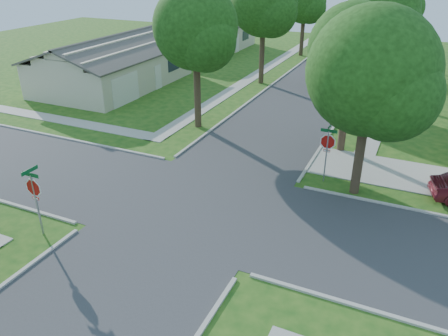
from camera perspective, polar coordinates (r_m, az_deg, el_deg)
ground at (r=20.11m, az=-3.43°, el=-4.80°), size 100.00×100.00×0.00m
road_ns at (r=20.10m, az=-3.43°, el=-4.78°), size 7.00×100.00×0.02m
sidewalk_ne at (r=42.47m, az=21.31°, el=10.36°), size 1.20×40.00×0.04m
sidewalk_nw at (r=44.78m, az=5.38°, el=12.74°), size 1.20×40.00×0.04m
driveway at (r=24.52m, az=21.39°, el=-0.62°), size 8.80×3.60×0.05m
stop_sign_sw at (r=18.60m, az=-23.57°, el=-2.71°), size 1.05×0.80×2.98m
stop_sign_ne at (r=21.80m, az=13.37°, el=3.05°), size 1.05×0.80×2.98m
tree_e_near at (r=24.85m, az=16.59°, el=14.26°), size 4.97×4.80×8.28m
tree_e_mid at (r=36.55m, az=20.03°, el=18.30°), size 5.59×5.40×9.21m
tree_e_far at (r=49.47m, az=21.77°, el=19.41°), size 5.17×5.00×8.72m
tree_w_near at (r=27.70m, az=-3.61°, el=17.37°), size 5.38×5.20×8.97m
tree_w_mid at (r=38.58m, az=5.30°, el=20.35°), size 5.80×5.60×9.56m
tree_w_far at (r=51.05m, az=10.54°, el=20.34°), size 4.76×4.60×8.04m
tree_ne_corner at (r=20.01m, az=18.83°, el=11.11°), size 5.80×5.60×8.66m
house_nw_near at (r=39.68m, az=-14.17°, el=12.56°), size 8.42×13.60×4.23m
house_nw_far at (r=53.74m, az=-2.67°, el=16.70°), size 8.42×13.60×4.23m
car_curb_east at (r=38.70m, az=13.61°, el=11.17°), size 1.92×4.62×1.57m
car_curb_west at (r=49.10m, az=13.45°, el=14.12°), size 2.26×4.72×1.33m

